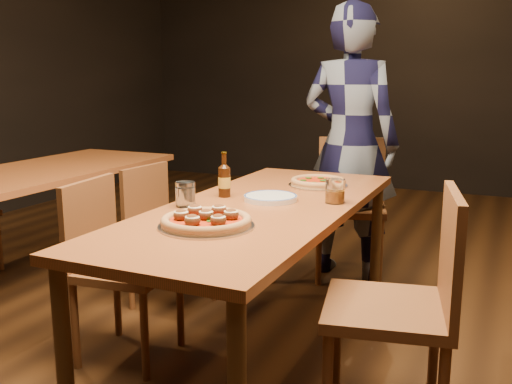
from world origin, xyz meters
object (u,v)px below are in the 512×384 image
at_px(diner, 350,144).
at_px(pizza_meatball, 206,220).
at_px(beer_bottle, 224,181).
at_px(chair_main_nw, 128,268).
at_px(water_glass, 185,194).
at_px(chair_end, 350,207).
at_px(amber_glass, 335,191).
at_px(chair_main_sw, 172,235).
at_px(chair_main_e, 387,307).
at_px(table_main, 260,220).
at_px(table_left, 34,182).
at_px(pizza_margherita, 318,182).
at_px(plate_stack, 270,198).

bearing_deg(diner, pizza_meatball, 92.52).
bearing_deg(beer_bottle, chair_main_nw, -132.79).
relative_size(chair_main_nw, water_glass, 7.95).
height_order(chair_end, amber_glass, chair_end).
height_order(chair_main_sw, chair_main_e, chair_main_e).
distance_m(table_main, chair_main_sw, 0.84).
height_order(table_main, chair_main_sw, chair_main_sw).
xyz_separation_m(chair_end, diner, (-0.03, 0.04, 0.41)).
xyz_separation_m(table_left, water_glass, (1.40, -0.47, 0.13)).
relative_size(beer_bottle, water_glass, 1.92).
height_order(table_left, chair_main_e, chair_main_e).
relative_size(table_left, pizza_margherita, 6.27).
bearing_deg(chair_main_e, water_glass, -110.86).
bearing_deg(chair_main_nw, pizza_margherita, -45.07).
height_order(chair_main_sw, diner, diner).
bearing_deg(pizza_meatball, chair_main_e, 9.45).
bearing_deg(table_main, water_glass, -150.85).
distance_m(table_left, pizza_meatball, 1.82).
bearing_deg(chair_main_sw, table_left, 98.02).
xyz_separation_m(chair_main_sw, pizza_margherita, (0.82, 0.20, 0.34)).
height_order(table_left, amber_glass, amber_glass).
height_order(chair_main_nw, plate_stack, chair_main_nw).
bearing_deg(table_main, table_left, 169.99).
distance_m(chair_end, pizza_margherita, 0.77).
bearing_deg(chair_main_nw, beer_bottle, -49.13).
bearing_deg(pizza_meatball, chair_main_sw, 130.48).
relative_size(table_main, beer_bottle, 9.25).
relative_size(table_main, diner, 1.11).
height_order(chair_main_e, chair_end, chair_main_e).
relative_size(chair_main_nw, plate_stack, 3.51).
xyz_separation_m(table_left, beer_bottle, (1.46, -0.21, 0.15)).
bearing_deg(water_glass, chair_main_e, -9.43).
xyz_separation_m(chair_main_e, amber_glass, (-0.36, 0.51, 0.32)).
relative_size(table_main, pizza_margherita, 6.27).
height_order(table_left, chair_main_nw, chair_main_nw).
relative_size(chair_end, pizza_meatball, 2.53).
bearing_deg(chair_main_e, plate_stack, -134.97).
relative_size(table_left, diner, 1.11).
relative_size(chair_main_e, pizza_meatball, 2.57).
height_order(chair_main_e, pizza_margherita, chair_main_e).
xyz_separation_m(table_main, chair_main_sw, (-0.72, 0.36, -0.25)).
xyz_separation_m(chair_main_e, pizza_margherita, (-0.57, 0.88, 0.28)).
bearing_deg(table_left, diner, 29.76).
relative_size(pizza_meatball, plate_stack, 1.50).
bearing_deg(table_left, beer_bottle, -8.08).
xyz_separation_m(plate_stack, water_glass, (-0.30, -0.28, 0.04)).
height_order(chair_main_nw, diner, diner).
distance_m(pizza_meatball, plate_stack, 0.55).
height_order(amber_glass, diner, diner).
distance_m(chair_main_nw, pizza_meatball, 0.65).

